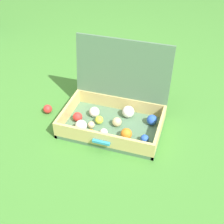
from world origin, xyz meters
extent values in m
plane|color=#3D7A2D|center=(0.00, 0.00, 0.00)|extent=(16.00, 16.00, 0.00)
cube|color=#4C7051|center=(0.07, -0.05, 0.01)|extent=(0.64, 0.40, 0.03)
cube|color=tan|center=(-0.24, -0.05, 0.06)|extent=(0.02, 0.40, 0.12)
cube|color=tan|center=(0.38, -0.05, 0.06)|extent=(0.02, 0.40, 0.12)
cube|color=tan|center=(0.07, -0.24, 0.06)|extent=(0.60, 0.02, 0.12)
cube|color=tan|center=(0.07, 0.15, 0.06)|extent=(0.60, 0.02, 0.12)
cube|color=#4C7051|center=(0.07, 0.18, 0.32)|extent=(0.64, 0.07, 0.40)
cube|color=teal|center=(0.07, -0.26, 0.07)|extent=(0.11, 0.02, 0.02)
sphere|color=white|center=(0.15, 0.08, 0.07)|extent=(0.08, 0.08, 0.08)
sphere|color=#D1B784|center=(-0.05, -0.11, 0.05)|extent=(0.05, 0.05, 0.05)
sphere|color=red|center=(-0.16, -0.07, 0.06)|extent=(0.06, 0.06, 0.06)
sphere|color=blue|center=(0.32, 0.05, 0.06)|extent=(0.07, 0.07, 0.07)
sphere|color=blue|center=(0.31, -0.13, 0.05)|extent=(0.05, 0.05, 0.05)
sphere|color=white|center=(0.05, -0.15, 0.05)|extent=(0.05, 0.05, 0.05)
sphere|color=orange|center=(-0.03, -0.18, 0.05)|extent=(0.05, 0.05, 0.05)
sphere|color=orange|center=(0.19, -0.13, 0.06)|extent=(0.07, 0.07, 0.07)
sphere|color=#CCDB38|center=(-0.02, -0.05, 0.05)|extent=(0.06, 0.06, 0.06)
sphere|color=white|center=(-0.10, -0.15, 0.06)|extent=(0.08, 0.08, 0.08)
sphere|color=white|center=(-0.07, 0.01, 0.06)|extent=(0.07, 0.07, 0.07)
sphere|color=#D1B784|center=(0.10, -0.04, 0.06)|extent=(0.06, 0.06, 0.06)
sphere|color=red|center=(-0.41, -0.02, 0.03)|extent=(0.06, 0.06, 0.06)
camera|label=1|loc=(0.52, -1.47, 1.31)|focal=48.01mm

